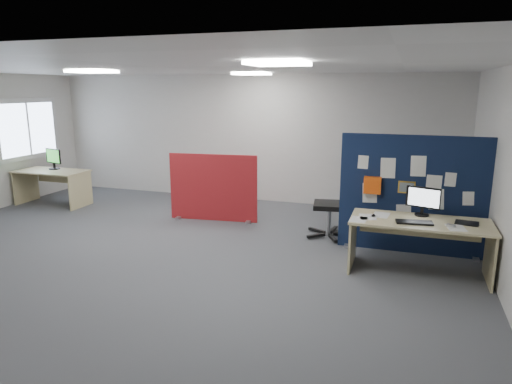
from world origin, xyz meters
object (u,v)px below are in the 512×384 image
(monitor_second, at_px, (53,158))
(office_chair, at_px, (337,197))
(navy_divider, at_px, (412,195))
(main_desk, at_px, (419,232))
(red_divider, at_px, (213,188))
(second_desk, at_px, (53,179))
(monitor_main, at_px, (423,200))

(monitor_second, bearing_deg, office_chair, 12.63)
(office_chair, bearing_deg, monitor_second, 167.54)
(navy_divider, height_order, main_desk, navy_divider)
(red_divider, distance_m, office_chair, 2.33)
(main_desk, bearing_deg, navy_divider, 98.55)
(main_desk, xyz_separation_m, office_chair, (-1.26, 1.15, 0.12))
(navy_divider, height_order, monitor_second, navy_divider)
(red_divider, xyz_separation_m, monitor_second, (-3.73, 0.16, 0.36))
(second_desk, relative_size, monitor_second, 3.16)
(main_desk, bearing_deg, monitor_main, 85.34)
(second_desk, bearing_deg, main_desk, -11.17)
(navy_divider, height_order, office_chair, navy_divider)
(red_divider, height_order, office_chair, red_divider)
(navy_divider, relative_size, office_chair, 1.78)
(main_desk, distance_m, monitor_main, 0.45)
(main_desk, relative_size, office_chair, 1.48)
(monitor_main, xyz_separation_m, monitor_second, (-7.33, 1.33, 0.02))
(red_divider, bearing_deg, second_desk, 172.80)
(main_desk, relative_size, red_divider, 1.08)
(navy_divider, height_order, second_desk, navy_divider)
(main_desk, height_order, monitor_main, monitor_main)
(monitor_second, bearing_deg, monitor_main, 6.14)
(red_divider, bearing_deg, monitor_main, -24.85)
(monitor_main, xyz_separation_m, second_desk, (-7.28, 1.21, -0.40))
(monitor_main, xyz_separation_m, office_chair, (-1.28, 0.93, -0.27))
(monitor_main, bearing_deg, monitor_second, -173.21)
(monitor_main, relative_size, red_divider, 0.27)
(navy_divider, xyz_separation_m, monitor_main, (0.13, -0.55, 0.07))
(navy_divider, relative_size, main_desk, 1.20)
(second_desk, relative_size, office_chair, 1.24)
(main_desk, relative_size, second_desk, 1.20)
(main_desk, height_order, office_chair, office_chair)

